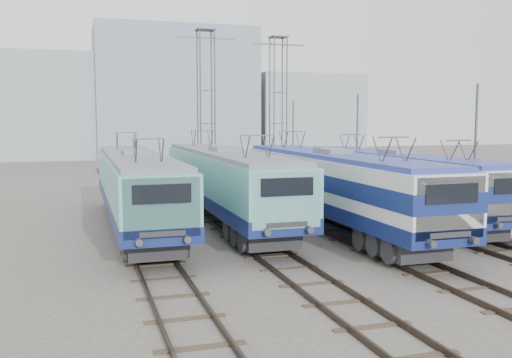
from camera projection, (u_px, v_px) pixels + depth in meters
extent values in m
plane|color=#514C47|center=(325.00, 252.00, 22.93)|extent=(160.00, 160.00, 0.00)
cube|color=#9E9E99|center=(428.00, 208.00, 33.53)|extent=(4.00, 70.00, 0.30)
cube|color=navy|center=(136.00, 201.00, 27.55)|extent=(2.85, 17.98, 0.60)
cube|color=#5CA4A1|center=(136.00, 177.00, 27.42)|extent=(2.80, 17.98, 1.80)
cube|color=#5CA4A1|center=(161.00, 207.00, 19.23)|extent=(2.57, 0.70, 2.04)
cube|color=slate|center=(135.00, 156.00, 27.32)|extent=(2.57, 17.26, 0.20)
cube|color=#262628|center=(152.00, 242.00, 21.93)|extent=(2.10, 3.60, 0.67)
cube|color=#262628|center=(127.00, 200.00, 33.32)|extent=(2.10, 3.60, 0.67)
cube|color=navy|center=(225.00, 196.00, 29.24)|extent=(2.90, 18.32, 0.61)
cube|color=#5CA4A1|center=(224.00, 173.00, 29.11)|extent=(2.85, 18.32, 1.83)
cube|color=#5CA4A1|center=(284.00, 199.00, 20.77)|extent=(2.62, 0.71, 2.08)
cube|color=slate|center=(224.00, 153.00, 29.00)|extent=(2.62, 17.58, 0.20)
cube|color=#262628|center=(261.00, 233.00, 23.52)|extent=(2.14, 3.66, 0.69)
cube|color=#262628|center=(200.00, 196.00, 35.11)|extent=(2.14, 3.66, 0.69)
cube|color=navy|center=(332.00, 201.00, 27.42)|extent=(2.89, 18.27, 0.61)
cube|color=silver|center=(333.00, 176.00, 27.29)|extent=(2.84, 18.27, 1.83)
cube|color=navy|center=(333.00, 177.00, 27.29)|extent=(2.88, 18.29, 0.71)
cube|color=silver|center=(445.00, 207.00, 18.97)|extent=(2.61, 0.71, 2.07)
cube|color=navy|center=(333.00, 155.00, 27.18)|extent=(2.61, 17.54, 0.20)
cube|color=#262628|center=(400.00, 243.00, 21.71)|extent=(2.13, 3.65, 0.69)
cube|color=#262628|center=(288.00, 200.00, 33.28)|extent=(2.13, 3.65, 0.69)
cube|color=navy|center=(395.00, 194.00, 30.43)|extent=(2.73, 17.26, 0.58)
cube|color=silver|center=(396.00, 173.00, 30.31)|extent=(2.68, 17.26, 1.73)
cube|color=navy|center=(396.00, 174.00, 30.31)|extent=(2.72, 17.28, 0.67)
cube|color=silver|center=(507.00, 196.00, 22.45)|extent=(2.47, 0.67, 1.96)
cube|color=navy|center=(396.00, 155.00, 30.21)|extent=(2.47, 16.57, 0.19)
cube|color=#262628|center=(464.00, 227.00, 25.04)|extent=(2.01, 3.45, 0.65)
cube|color=#262628|center=(347.00, 194.00, 35.97)|extent=(2.01, 3.45, 0.65)
cylinder|color=#3F4247|center=(201.00, 110.00, 42.50)|extent=(0.10, 0.10, 12.00)
cylinder|color=#3F4247|center=(215.00, 110.00, 42.83)|extent=(0.10, 0.10, 12.00)
cylinder|color=#3F4247|center=(198.00, 110.00, 43.55)|extent=(0.10, 0.10, 12.00)
cylinder|color=#3F4247|center=(212.00, 111.00, 43.87)|extent=(0.10, 0.10, 12.00)
cube|color=#3F4247|center=(206.00, 38.00, 42.62)|extent=(4.50, 0.12, 0.12)
cylinder|color=#3F4247|center=(274.00, 111.00, 46.32)|extent=(0.10, 0.10, 12.00)
cylinder|color=#3F4247|center=(287.00, 111.00, 46.65)|extent=(0.10, 0.10, 12.00)
cylinder|color=#3F4247|center=(270.00, 111.00, 47.37)|extent=(0.10, 0.10, 12.00)
cylinder|color=#3F4247|center=(282.00, 111.00, 47.69)|extent=(0.10, 0.10, 12.00)
cube|color=#3F4247|center=(278.00, 44.00, 46.45)|extent=(4.50, 0.12, 0.12)
cylinder|color=#3F4247|center=(475.00, 158.00, 27.01)|extent=(0.12, 0.12, 7.00)
cylinder|color=#3F4247|center=(357.00, 147.00, 38.40)|extent=(0.12, 0.12, 7.00)
cylinder|color=#3F4247|center=(293.00, 140.00, 49.79)|extent=(0.12, 0.12, 7.00)
cone|color=#DB3800|center=(491.00, 219.00, 27.03)|extent=(0.34, 0.34, 0.60)
cube|color=#8A939B|center=(41.00, 107.00, 76.91)|extent=(18.00, 12.00, 14.00)
cube|color=gray|center=(174.00, 94.00, 82.03)|extent=(22.00, 14.00, 18.00)
cube|color=#8A939B|center=(303.00, 115.00, 88.27)|extent=(16.00, 12.00, 12.00)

